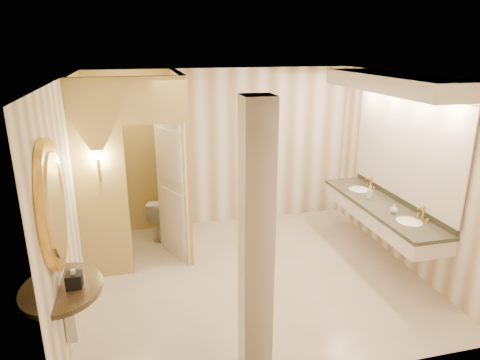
% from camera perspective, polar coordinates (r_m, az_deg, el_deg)
% --- Properties ---
extents(floor, '(4.50, 4.50, 0.00)m').
position_cam_1_polar(floor, '(6.11, 1.66, -12.62)').
color(floor, beige).
rests_on(floor, ground).
extents(ceiling, '(4.50, 4.50, 0.00)m').
position_cam_1_polar(ceiling, '(5.28, 1.93, 13.54)').
color(ceiling, white).
rests_on(ceiling, wall_back).
extents(wall_back, '(4.50, 0.02, 2.70)m').
position_cam_1_polar(wall_back, '(7.42, -2.34, 4.24)').
color(wall_back, white).
rests_on(wall_back, floor).
extents(wall_front, '(4.50, 0.02, 2.70)m').
position_cam_1_polar(wall_front, '(3.81, 9.95, -9.80)').
color(wall_front, white).
rests_on(wall_front, floor).
extents(wall_left, '(0.02, 4.00, 2.70)m').
position_cam_1_polar(wall_left, '(5.43, -21.80, -2.26)').
color(wall_left, white).
rests_on(wall_left, floor).
extents(wall_right, '(0.02, 4.00, 2.70)m').
position_cam_1_polar(wall_right, '(6.49, 21.29, 1.02)').
color(wall_right, white).
rests_on(wall_right, floor).
extents(toilet_closet, '(1.50, 1.55, 2.70)m').
position_cam_1_polar(toilet_closet, '(6.28, -10.56, 1.75)').
color(toilet_closet, tan).
rests_on(toilet_closet, floor).
extents(wall_sconce, '(0.14, 0.14, 0.42)m').
position_cam_1_polar(wall_sconce, '(5.69, -18.47, 3.04)').
color(wall_sconce, gold).
rests_on(wall_sconce, toilet_closet).
extents(vanity, '(0.75, 2.63, 2.09)m').
position_cam_1_polar(vanity, '(6.32, 19.27, 3.42)').
color(vanity, silver).
rests_on(vanity, floor).
extents(console_shelf, '(0.95, 0.95, 1.93)m').
position_cam_1_polar(console_shelf, '(4.34, -23.23, -7.61)').
color(console_shelf, black).
rests_on(console_shelf, floor).
extents(pillar, '(0.27, 0.27, 2.70)m').
position_cam_1_polar(pillar, '(3.90, 2.15, -8.82)').
color(pillar, silver).
rests_on(pillar, floor).
extents(tissue_box, '(0.15, 0.15, 0.14)m').
position_cam_1_polar(tissue_box, '(4.45, -21.24, -12.37)').
color(tissue_box, black).
rests_on(tissue_box, console_shelf).
extents(toilet, '(0.57, 0.76, 0.69)m').
position_cam_1_polar(toilet, '(7.23, -10.22, -4.79)').
color(toilet, white).
rests_on(toilet, floor).
extents(soap_bottle_a, '(0.09, 0.09, 0.15)m').
position_cam_1_polar(soap_bottle_a, '(6.73, 16.93, -1.55)').
color(soap_bottle_a, beige).
rests_on(soap_bottle_a, vanity).
extents(soap_bottle_b, '(0.13, 0.13, 0.12)m').
position_cam_1_polar(soap_bottle_b, '(6.21, 19.85, -3.60)').
color(soap_bottle_b, silver).
rests_on(soap_bottle_b, vanity).
extents(soap_bottle_c, '(0.09, 0.09, 0.20)m').
position_cam_1_polar(soap_bottle_c, '(6.63, 16.81, -1.59)').
color(soap_bottle_c, '#C6B28C').
rests_on(soap_bottle_c, vanity).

